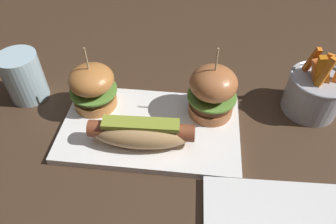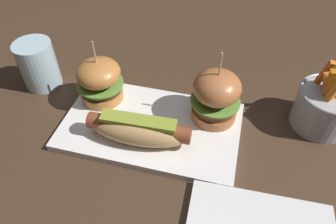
% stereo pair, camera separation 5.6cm
% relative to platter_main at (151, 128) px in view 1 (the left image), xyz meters
% --- Properties ---
extents(ground_plane, '(3.00, 3.00, 0.00)m').
position_rel_platter_main_xyz_m(ground_plane, '(0.00, 0.00, -0.01)').
color(ground_plane, '#422D1E').
extents(platter_main, '(0.33, 0.19, 0.01)m').
position_rel_platter_main_xyz_m(platter_main, '(0.00, 0.00, 0.00)').
color(platter_main, white).
rests_on(platter_main, ground).
extents(hot_dog, '(0.18, 0.07, 0.05)m').
position_rel_platter_main_xyz_m(hot_dog, '(-0.01, -0.04, 0.03)').
color(hot_dog, tan).
rests_on(hot_dog, platter_main).
extents(slider_left, '(0.09, 0.09, 0.13)m').
position_rel_platter_main_xyz_m(slider_left, '(-0.12, 0.05, 0.05)').
color(slider_left, '#BE7639').
rests_on(slider_left, platter_main).
extents(slider_right, '(0.09, 0.09, 0.15)m').
position_rel_platter_main_xyz_m(slider_right, '(0.11, 0.05, 0.06)').
color(slider_right, '#B3693A').
rests_on(slider_right, platter_main).
extents(fries_bucket, '(0.11, 0.11, 0.14)m').
position_rel_platter_main_xyz_m(fries_bucket, '(0.31, 0.09, 0.04)').
color(fries_bucket, '#A8AAB2').
rests_on(fries_bucket, ground).
extents(water_glass, '(0.08, 0.08, 0.10)m').
position_rel_platter_main_xyz_m(water_glass, '(-0.27, 0.07, 0.04)').
color(water_glass, silver).
rests_on(water_glass, ground).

